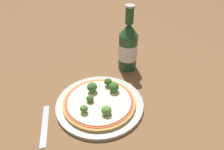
# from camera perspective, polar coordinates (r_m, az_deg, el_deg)

# --- Properties ---
(ground_plane) EXTENTS (3.00, 3.00, 0.00)m
(ground_plane) POSITION_cam_1_polar(r_m,az_deg,el_deg) (0.73, -4.85, -7.27)
(ground_plane) COLOR brown
(plate) EXTENTS (0.28, 0.28, 0.01)m
(plate) POSITION_cam_1_polar(r_m,az_deg,el_deg) (0.72, -3.20, -7.60)
(plate) COLOR #B2B7B2
(plate) RESTS_ON ground_plane
(pizza) EXTENTS (0.23, 0.23, 0.01)m
(pizza) POSITION_cam_1_polar(r_m,az_deg,el_deg) (0.70, -3.35, -7.13)
(pizza) COLOR tan
(pizza) RESTS_ON plate
(broccoli_floret_0) EXTENTS (0.02, 0.02, 0.03)m
(broccoli_floret_0) POSITION_cam_1_polar(r_m,az_deg,el_deg) (0.66, -7.36, -8.71)
(broccoli_floret_0) COLOR #6B8E51
(broccoli_floret_0) RESTS_ON pizza
(broccoli_floret_1) EXTENTS (0.03, 0.03, 0.03)m
(broccoli_floret_1) POSITION_cam_1_polar(r_m,az_deg,el_deg) (0.74, -1.03, -1.81)
(broccoli_floret_1) COLOR #6B8E51
(broccoli_floret_1) RESTS_ON pizza
(broccoli_floret_2) EXTENTS (0.02, 0.02, 0.02)m
(broccoli_floret_2) POSITION_cam_1_polar(r_m,az_deg,el_deg) (0.69, -5.77, -6.14)
(broccoli_floret_2) COLOR #6B8E51
(broccoli_floret_2) RESTS_ON pizza
(broccoli_floret_3) EXTENTS (0.03, 0.03, 0.03)m
(broccoli_floret_3) POSITION_cam_1_polar(r_m,az_deg,el_deg) (0.72, 0.49, -3.12)
(broccoli_floret_3) COLOR #6B8E51
(broccoli_floret_3) RESTS_ON pizza
(broccoli_floret_4) EXTENTS (0.03, 0.03, 0.03)m
(broccoli_floret_4) POSITION_cam_1_polar(r_m,az_deg,el_deg) (0.65, -1.47, -9.21)
(broccoli_floret_4) COLOR #6B8E51
(broccoli_floret_4) RESTS_ON pizza
(broccoli_floret_5) EXTENTS (0.03, 0.03, 0.03)m
(broccoli_floret_5) POSITION_cam_1_polar(r_m,az_deg,el_deg) (0.72, -4.91, -3.11)
(broccoli_floret_5) COLOR #6B8E51
(broccoli_floret_5) RESTS_ON pizza
(beer_bottle) EXTENTS (0.07, 0.07, 0.26)m
(beer_bottle) POSITION_cam_1_polar(r_m,az_deg,el_deg) (0.84, 4.21, 7.42)
(beer_bottle) COLOR #234C28
(beer_bottle) RESTS_ON ground_plane
(fork) EXTENTS (0.02, 0.16, 0.00)m
(fork) POSITION_cam_1_polar(r_m,az_deg,el_deg) (0.69, -17.16, -12.30)
(fork) COLOR #B2B2B7
(fork) RESTS_ON ground_plane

